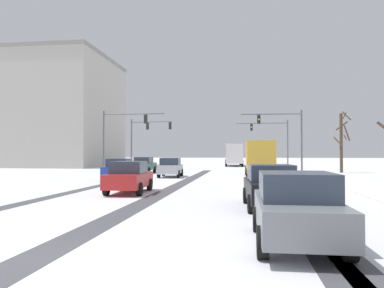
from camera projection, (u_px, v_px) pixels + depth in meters
name	position (u px, v px, depth m)	size (l,w,h in m)	color
ground_plane	(20.00, 260.00, 7.12)	(300.00, 300.00, 0.00)	white
wheel_track_left_lane	(274.00, 185.00, 23.66)	(0.72, 38.58, 0.01)	#4C4C51
wheel_track_right_lane	(268.00, 185.00, 23.71)	(0.77, 38.58, 0.01)	#4C4C51
wheel_track_center	(110.00, 183.00, 25.11)	(0.76, 38.58, 0.01)	#4C4C51
wheel_track_oncoming	(181.00, 184.00, 24.47)	(0.94, 38.58, 0.01)	#4C4C51
sidewalk_kerb_right	(375.00, 188.00, 21.19)	(4.00, 38.58, 0.12)	white
traffic_signal_far_left	(145.00, 133.00, 48.92)	(5.64, 0.61, 6.50)	#56565B
traffic_signal_far_right	(273.00, 135.00, 50.79)	(6.99, 0.38, 6.50)	#56565B
traffic_signal_near_right	(284.00, 130.00, 38.77)	(6.33, 0.51, 6.50)	#56565B
traffic_signal_near_left	(120.00, 130.00, 39.10)	(6.65, 0.38, 6.50)	#56565B
car_dark_green_lead	(144.00, 165.00, 37.90)	(1.84, 4.10, 1.62)	#194C2D
car_silver_second	(171.00, 167.00, 31.74)	(2.01, 4.19, 1.62)	#B7BABF
car_blue_third	(120.00, 169.00, 28.40)	(1.97, 4.17, 1.62)	#233899
car_red_fourth	(129.00, 177.00, 19.05)	(2.01, 4.19, 1.62)	red
car_black_fifth	(270.00, 186.00, 13.85)	(2.01, 4.19, 1.62)	black
car_grey_sixth	(296.00, 208.00, 8.36)	(1.84, 4.10, 1.62)	slate
bus_oncoming	(234.00, 153.00, 58.97)	(3.02, 11.10, 3.38)	silver
box_truck_delivery	(259.00, 158.00, 31.81)	(2.36, 7.42, 3.02)	#194C2D
bare_tree_sidewalk_far	(342.00, 140.00, 38.56)	(1.76, 1.82, 6.26)	#4C3828
office_building_far_left_block	(18.00, 113.00, 58.83)	(29.92, 17.78, 16.74)	#B2ADA3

